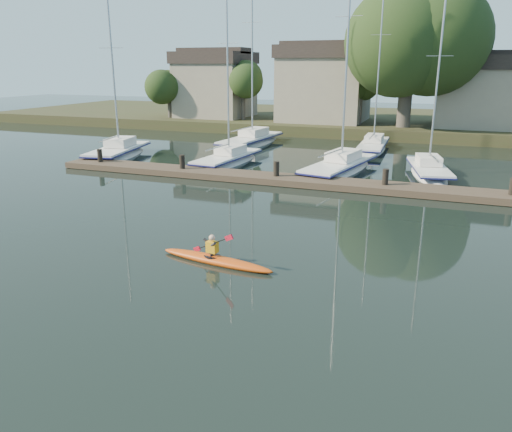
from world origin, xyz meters
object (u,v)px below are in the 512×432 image
(sailboat_3, at_px, (428,178))
(sailboat_6, at_px, (373,152))
(sailboat_0, at_px, (119,160))
(sailboat_2, at_px, (339,175))
(sailboat_5, at_px, (251,147))
(sailboat_1, at_px, (228,166))
(dock, at_px, (328,183))
(kayak, at_px, (215,258))

(sailboat_3, relative_size, sailboat_6, 0.82)
(sailboat_6, bearing_deg, sailboat_0, -151.83)
(sailboat_0, xyz_separation_m, sailboat_2, (16.08, 0.39, 0.02))
(sailboat_2, height_order, sailboat_6, sailboat_2)
(sailboat_5, bearing_deg, sailboat_0, -123.64)
(sailboat_0, bearing_deg, sailboat_5, 40.26)
(sailboat_0, xyz_separation_m, sailboat_6, (16.79, 9.74, 0.05))
(sailboat_2, relative_size, sailboat_6, 1.07)
(sailboat_0, bearing_deg, sailboat_1, -8.29)
(sailboat_1, bearing_deg, sailboat_5, 105.31)
(sailboat_2, relative_size, sailboat_3, 1.30)
(dock, height_order, sailboat_6, sailboat_6)
(sailboat_3, height_order, sailboat_6, sailboat_6)
(sailboat_0, height_order, sailboat_2, sailboat_2)
(kayak, bearing_deg, sailboat_1, 120.15)
(kayak, height_order, sailboat_1, sailboat_1)
(sailboat_5, bearing_deg, dock, -47.78)
(sailboat_3, bearing_deg, sailboat_5, 141.62)
(dock, distance_m, sailboat_5, 15.54)
(dock, height_order, sailboat_5, sailboat_5)
(sailboat_0, height_order, sailboat_5, sailboat_5)
(sailboat_2, bearing_deg, sailboat_5, 148.86)
(sailboat_1, height_order, sailboat_2, sailboat_2)
(kayak, bearing_deg, sailboat_0, 141.39)
(sailboat_0, relative_size, sailboat_6, 0.90)
(sailboat_5, relative_size, sailboat_6, 1.13)
(sailboat_2, relative_size, sailboat_5, 0.95)
(kayak, height_order, sailboat_0, sailboat_0)
(sailboat_3, distance_m, sailboat_6, 9.46)
(dock, distance_m, sailboat_0, 16.74)
(kayak, bearing_deg, sailboat_6, 94.06)
(sailboat_2, bearing_deg, kayak, -82.08)
(sailboat_5, bearing_deg, sailboat_1, -74.43)
(kayak, relative_size, sailboat_2, 0.28)
(sailboat_0, xyz_separation_m, sailboat_3, (21.30, 1.43, 0.04))
(sailboat_0, distance_m, sailboat_3, 21.35)
(sailboat_6, bearing_deg, kayak, -95.45)
(sailboat_1, xyz_separation_m, sailboat_3, (12.84, 1.02, 0.00))
(sailboat_1, bearing_deg, kayak, -62.59)
(dock, bearing_deg, kayak, -95.12)
(sailboat_2, xyz_separation_m, sailboat_5, (-9.15, 8.26, -0.01))
(sailboat_3, bearing_deg, sailboat_6, 106.79)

